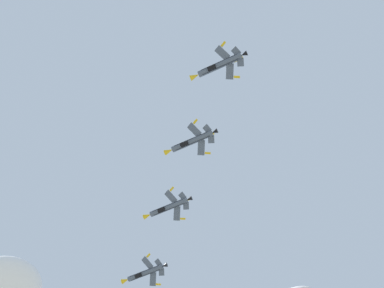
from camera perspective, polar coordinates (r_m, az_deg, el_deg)
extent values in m
cylinder|color=#4C5666|center=(168.20, -5.17, -13.98)|extent=(12.06, 4.48, 1.70)
cube|color=#232833|center=(167.76, -5.22, -14.00)|extent=(10.13, 3.75, 1.15)
cone|color=yellow|center=(170.83, -7.36, -14.71)|extent=(2.70, 2.08, 1.56)
cone|color=black|center=(165.97, -3.05, -13.26)|extent=(1.88, 1.70, 1.36)
ellipsoid|color=#192333|center=(169.73, -5.91, -14.23)|extent=(3.47, 2.24, 1.53)
cube|color=black|center=(168.21, -5.93, -14.24)|extent=(2.46, 1.86, 1.31)
cube|color=#4C5666|center=(167.52, -4.95, -12.96)|extent=(2.73, 3.94, 2.54)
cube|color=yellow|center=(167.17, -4.84, -12.16)|extent=(1.69, 0.98, 0.51)
cube|color=#4C5666|center=(167.58, -4.33, -14.65)|extent=(3.80, 3.94, 2.54)
cube|color=yellow|center=(167.27, -3.73, -15.21)|extent=(1.59, 1.51, 0.51)
cube|color=#4C5666|center=(166.48, -3.75, -12.94)|extent=(1.96, 2.13, 1.38)
cube|color=#4C5666|center=(166.52, -3.39, -13.93)|extent=(2.49, 2.54, 1.38)
cube|color=yellow|center=(168.30, -3.47, -13.40)|extent=(2.91, 2.20, 2.26)
cylinder|color=#4C5666|center=(154.94, -2.58, -6.98)|extent=(12.06, 4.48, 1.70)
cube|color=#232833|center=(154.49, -2.63, -6.99)|extent=(10.13, 3.75, 1.14)
cone|color=yellow|center=(157.01, -4.94, -7.90)|extent=(2.70, 2.08, 1.56)
cone|color=black|center=(153.26, -0.30, -6.09)|extent=(1.88, 1.70, 1.36)
ellipsoid|color=#192333|center=(156.28, -3.39, -7.32)|extent=(3.47, 2.24, 1.53)
cube|color=black|center=(154.76, -3.39, -7.27)|extent=(2.46, 1.86, 1.31)
cube|color=#4C5666|center=(154.64, -2.35, -5.86)|extent=(2.73, 3.95, 2.51)
cube|color=yellow|center=(154.57, -2.24, -4.98)|extent=(1.69, 0.98, 0.51)
cube|color=#4C5666|center=(154.21, -1.68, -7.67)|extent=(3.81, 3.95, 2.51)
cube|color=yellow|center=(153.80, -1.02, -8.25)|extent=(1.59, 1.51, 0.51)
cube|color=#4C5666|center=(153.78, -1.06, -5.78)|extent=(1.96, 2.14, 1.36)
cube|color=#4C5666|center=(153.53, -0.66, -6.84)|extent=(2.50, 2.55, 1.36)
cube|color=yellow|center=(155.47, -0.79, -6.34)|extent=(2.91, 2.19, 2.27)
cylinder|color=#4C5666|center=(141.20, 0.02, 0.31)|extent=(12.06, 4.48, 1.70)
cube|color=#232833|center=(140.75, -0.03, 0.33)|extent=(10.13, 3.76, 1.12)
cone|color=yellow|center=(142.67, -2.58, -0.79)|extent=(2.70, 2.08, 1.56)
cone|color=black|center=(140.14, 2.52, 1.37)|extent=(1.88, 1.70, 1.36)
ellipsoid|color=#192333|center=(142.32, -0.89, -0.12)|extent=(3.47, 2.23, 1.52)
cube|color=black|center=(140.83, -0.85, 0.00)|extent=(2.46, 1.86, 1.30)
cube|color=#4C5666|center=(141.28, 0.26, 1.55)|extent=(2.74, 3.99, 2.46)
cube|color=yellow|center=(141.50, 0.37, 2.51)|extent=(1.70, 0.98, 0.51)
cube|color=#4C5666|center=(140.40, 1.02, -0.40)|extent=(3.83, 3.98, 2.46)
cube|color=yellow|center=(139.92, 1.75, -1.02)|extent=(1.59, 1.51, 0.51)
cube|color=#4C5666|center=(140.63, 1.68, 1.68)|extent=(1.96, 2.16, 1.33)
cube|color=#4C5666|center=(140.12, 2.13, 0.53)|extent=(2.51, 2.56, 1.33)
cube|color=yellow|center=(142.17, 1.94, 0.99)|extent=(2.90, 2.15, 2.29)
cylinder|color=#4C5666|center=(134.39, 3.11, 8.70)|extent=(12.06, 4.48, 1.70)
cube|color=#232833|center=(133.94, 3.07, 8.75)|extent=(10.13, 3.76, 1.12)
cone|color=yellow|center=(135.11, 0.31, 7.48)|extent=(2.70, 2.08, 1.56)
cone|color=black|center=(134.05, 5.78, 9.84)|extent=(1.88, 1.70, 1.36)
ellipsoid|color=#192333|center=(135.22, 2.12, 8.19)|extent=(3.47, 2.23, 1.52)
cube|color=black|center=(133.79, 2.19, 8.41)|extent=(2.46, 1.86, 1.30)
cube|color=#4C5666|center=(134.94, 3.37, 9.98)|extent=(2.74, 3.99, 2.45)
cube|color=yellow|center=(135.51, 3.48, 10.95)|extent=(1.70, 0.98, 0.51)
cube|color=#4C5666|center=(133.48, 4.19, 8.00)|extent=(3.83, 3.98, 2.45)
cube|color=yellow|center=(132.88, 4.97, 7.38)|extent=(1.59, 1.51, 0.51)
cube|color=#4C5666|center=(134.54, 4.88, 10.14)|extent=(1.96, 2.16, 1.33)
cube|color=#4C5666|center=(133.68, 5.37, 8.98)|extent=(2.51, 2.56, 1.33)
cube|color=yellow|center=(135.85, 5.12, 9.33)|extent=(2.90, 2.15, 2.29)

